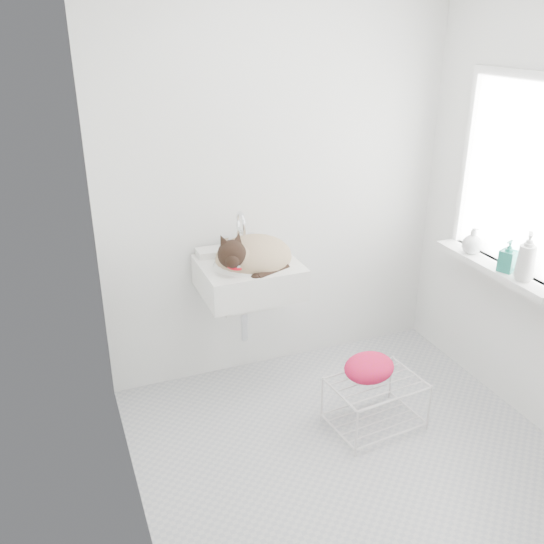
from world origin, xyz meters
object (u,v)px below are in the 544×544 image
object	(u,v)px
bottle_b	(506,271)
cat	(251,257)
sink	(249,263)
bottle_c	(471,253)
bottle_a	(522,280)
wire_rack	(375,403)

from	to	relation	value
bottle_b	cat	bearing A→B (deg)	154.08
sink	bottle_c	size ratio (longest dim) A/B	3.59
bottle_a	cat	bearing A→B (deg)	149.60
wire_rack	bottle_a	distance (m)	1.05
cat	wire_rack	distance (m)	1.08
wire_rack	sink	bearing A→B (deg)	130.82
bottle_a	sink	bearing A→B (deg)	149.24
bottle_c	cat	bearing A→B (deg)	165.68
sink	bottle_b	world-z (taller)	sink
sink	wire_rack	xyz separation A→B (m)	(0.53, -0.61, -0.70)
sink	bottle_a	xyz separation A→B (m)	(1.29, -0.77, 0.00)
sink	bottle_a	size ratio (longest dim) A/B	2.45
bottle_c	sink	bearing A→B (deg)	165.06
sink	bottle_b	size ratio (longest dim) A/B	3.09
sink	bottle_a	world-z (taller)	bottle_a
sink	cat	world-z (taller)	cat
bottle_a	bottle_c	bearing A→B (deg)	90.00
sink	bottle_b	bearing A→B (deg)	-26.36
bottle_a	bottle_c	size ratio (longest dim) A/B	1.46
sink	wire_rack	world-z (taller)	sink
wire_rack	bottle_b	world-z (taller)	bottle_b
cat	bottle_c	bearing A→B (deg)	-21.65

